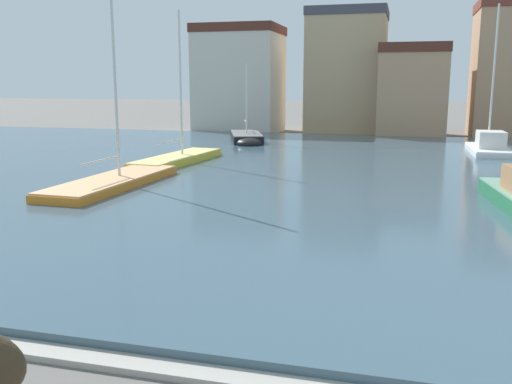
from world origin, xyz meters
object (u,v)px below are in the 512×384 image
Objects in this scene: sailboat_black at (247,139)px; sailboat_yellow at (184,159)px; sailboat_orange at (122,181)px; sailboat_white at (488,148)px.

sailboat_yellow is at bearing -92.67° from sailboat_black.
sailboat_orange is at bearing -89.41° from sailboat_yellow.
sailboat_orange reaches higher than sailboat_white.
sailboat_black is 18.45m from sailboat_orange.
sailboat_black is 0.77× the size of sailboat_white.
sailboat_yellow is at bearing -153.20° from sailboat_white.
sailboat_white reaches higher than sailboat_black.
sailboat_black is at bearing 88.63° from sailboat_orange.
sailboat_white is at bearing 26.80° from sailboat_yellow.
sailboat_yellow is (-0.52, -11.11, -0.07)m from sailboat_black.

